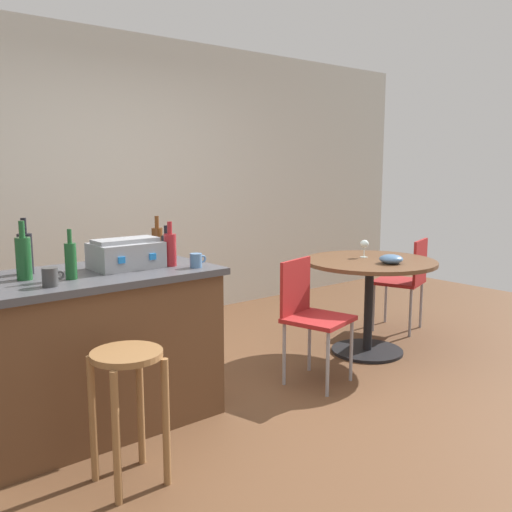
% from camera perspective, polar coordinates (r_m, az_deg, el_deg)
% --- Properties ---
extents(ground_plane, '(8.80, 8.80, 0.00)m').
position_cam_1_polar(ground_plane, '(3.66, 0.80, -15.04)').
color(ground_plane, brown).
extents(back_wall, '(8.00, 0.10, 2.70)m').
position_cam_1_polar(back_wall, '(5.32, -15.57, 7.18)').
color(back_wall, beige).
rests_on(back_wall, ground_plane).
extents(kitchen_island, '(1.38, 0.77, 0.91)m').
position_cam_1_polar(kitchen_island, '(3.41, -15.96, -9.06)').
color(kitchen_island, brown).
rests_on(kitchen_island, ground_plane).
extents(wooden_stool, '(0.33, 0.33, 0.65)m').
position_cam_1_polar(wooden_stool, '(2.75, -12.89, -12.87)').
color(wooden_stool, olive).
rests_on(wooden_stool, ground_plane).
extents(dining_table, '(1.05, 1.05, 0.76)m').
position_cam_1_polar(dining_table, '(4.58, 11.44, -2.58)').
color(dining_table, black).
rests_on(dining_table, ground_plane).
extents(folding_chair_near, '(0.49, 0.49, 0.86)m').
position_cam_1_polar(folding_chair_near, '(3.93, 5.49, -5.57)').
color(folding_chair_near, maroon).
rests_on(folding_chair_near, ground_plane).
extents(folding_chair_far, '(0.51, 0.51, 0.85)m').
position_cam_1_polar(folding_chair_far, '(5.29, 15.03, -2.09)').
color(folding_chair_far, maroon).
rests_on(folding_chair_far, ground_plane).
extents(toolbox, '(0.39, 0.28, 0.18)m').
position_cam_1_polar(toolbox, '(3.37, -13.07, 0.19)').
color(toolbox, gray).
rests_on(toolbox, kitchen_island).
extents(bottle_0, '(0.07, 0.07, 0.27)m').
position_cam_1_polar(bottle_0, '(3.39, -8.72, 0.73)').
color(bottle_0, maroon).
rests_on(bottle_0, kitchen_island).
extents(bottle_1, '(0.06, 0.06, 0.23)m').
position_cam_1_polar(bottle_1, '(3.57, -9.11, 0.87)').
color(bottle_1, black).
rests_on(bottle_1, kitchen_island).
extents(bottle_2, '(0.06, 0.06, 0.27)m').
position_cam_1_polar(bottle_2, '(3.12, -18.31, -0.38)').
color(bottle_2, '#194C23').
rests_on(bottle_2, kitchen_island).
extents(bottle_3, '(0.07, 0.07, 0.28)m').
position_cam_1_polar(bottle_3, '(3.69, -10.00, 1.41)').
color(bottle_3, '#603314').
rests_on(bottle_3, kitchen_island).
extents(bottle_4, '(0.08, 0.08, 0.31)m').
position_cam_1_polar(bottle_4, '(3.35, -22.39, 0.34)').
color(bottle_4, black).
rests_on(bottle_4, kitchen_island).
extents(bottle_5, '(0.08, 0.08, 0.31)m').
position_cam_1_polar(bottle_5, '(3.18, -22.55, -0.10)').
color(bottle_5, '#194C23').
rests_on(bottle_5, kitchen_island).
extents(cup_1, '(0.11, 0.07, 0.08)m').
position_cam_1_polar(cup_1, '(3.33, -6.08, -0.45)').
color(cup_1, '#4C7099').
rests_on(cup_1, kitchen_island).
extents(cup_2, '(0.11, 0.08, 0.09)m').
position_cam_1_polar(cup_2, '(2.97, -20.15, -2.01)').
color(cup_2, '#383838').
rests_on(cup_2, kitchen_island).
extents(wine_glass, '(0.07, 0.07, 0.14)m').
position_cam_1_polar(wine_glass, '(4.65, 10.95, 1.17)').
color(wine_glass, silver).
rests_on(wine_glass, dining_table).
extents(serving_bowl, '(0.18, 0.18, 0.07)m').
position_cam_1_polar(serving_bowl, '(4.40, 13.57, -0.30)').
color(serving_bowl, '#4C7099').
rests_on(serving_bowl, dining_table).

